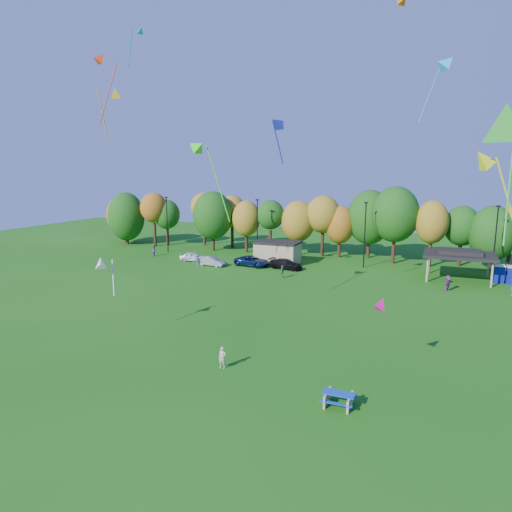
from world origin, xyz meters
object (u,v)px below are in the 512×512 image
at_px(porta_potties, 511,274).
at_px(kite_flyer, 222,358).
at_px(car_d, 286,264).
at_px(car_b, 212,261).
at_px(car_a, 193,257).
at_px(car_c, 252,261).
at_px(picnic_table, 339,398).

xyz_separation_m(porta_potties, kite_flyer, (-21.21, -34.58, -0.34)).
distance_m(kite_flyer, car_d, 32.50).
bearing_deg(car_b, porta_potties, -79.16).
height_order(car_a, car_c, car_c).
relative_size(porta_potties, car_d, 0.79).
bearing_deg(car_d, car_a, 100.84).
relative_size(kite_flyer, car_b, 0.37).
distance_m(picnic_table, car_c, 39.20).
bearing_deg(porta_potties, car_b, -172.90).
relative_size(picnic_table, car_a, 0.45).
bearing_deg(car_d, kite_flyer, -158.54).
distance_m(car_b, car_d, 10.60).
xyz_separation_m(car_b, car_d, (10.40, 2.02, 0.02)).
xyz_separation_m(porta_potties, car_d, (-27.50, -2.70, -0.41)).
height_order(car_a, car_d, same).
relative_size(car_b, car_d, 0.86).
distance_m(picnic_table, car_b, 40.58).
relative_size(kite_flyer, car_a, 0.38).
height_order(car_b, car_d, car_d).
relative_size(kite_flyer, car_c, 0.30).
height_order(porta_potties, car_d, porta_potties).
height_order(kite_flyer, car_d, kite_flyer).
xyz_separation_m(kite_flyer, car_d, (-6.29, 31.88, -0.07)).
xyz_separation_m(car_a, car_c, (9.44, 0.13, 0.02)).
xyz_separation_m(picnic_table, car_b, (-25.14, 31.85, 0.21)).
relative_size(car_a, car_c, 0.79).
xyz_separation_m(porta_potties, car_b, (-37.90, -4.72, -0.42)).
relative_size(porta_potties, kite_flyer, 2.46).
bearing_deg(car_d, car_b, 111.30).
bearing_deg(kite_flyer, picnic_table, -15.51).
xyz_separation_m(picnic_table, car_c, (-19.75, 33.86, 0.25)).
bearing_deg(kite_flyer, car_c, 107.29).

